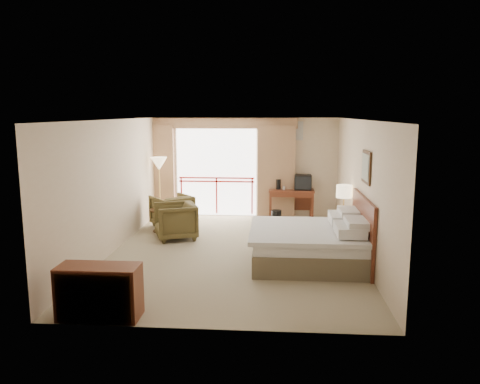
# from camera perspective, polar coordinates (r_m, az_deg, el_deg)

# --- Properties ---
(floor) EXTENTS (7.00, 7.00, 0.00)m
(floor) POSITION_cam_1_polar(r_m,az_deg,el_deg) (9.72, -0.64, -7.31)
(floor) COLOR gray
(floor) RESTS_ON ground
(ceiling) EXTENTS (7.00, 7.00, 0.00)m
(ceiling) POSITION_cam_1_polar(r_m,az_deg,el_deg) (9.29, -0.67, 8.82)
(ceiling) COLOR white
(ceiling) RESTS_ON wall_back
(wall_back) EXTENTS (5.00, 0.00, 5.00)m
(wall_back) POSITION_cam_1_polar(r_m,az_deg,el_deg) (12.87, 0.66, 3.04)
(wall_back) COLOR beige
(wall_back) RESTS_ON ground
(wall_front) EXTENTS (5.00, 0.00, 5.00)m
(wall_front) POSITION_cam_1_polar(r_m,az_deg,el_deg) (6.00, -3.49, -4.72)
(wall_front) COLOR beige
(wall_front) RESTS_ON ground
(wall_left) EXTENTS (0.00, 7.00, 7.00)m
(wall_left) POSITION_cam_1_polar(r_m,az_deg,el_deg) (9.94, -15.17, 0.72)
(wall_left) COLOR beige
(wall_left) RESTS_ON ground
(wall_right) EXTENTS (0.00, 7.00, 7.00)m
(wall_right) POSITION_cam_1_polar(r_m,az_deg,el_deg) (9.53, 14.49, 0.38)
(wall_right) COLOR beige
(wall_right) RESTS_ON ground
(balcony_door) EXTENTS (2.40, 0.00, 2.40)m
(balcony_door) POSITION_cam_1_polar(r_m,az_deg,el_deg) (12.94, -2.88, 2.40)
(balcony_door) COLOR white
(balcony_door) RESTS_ON wall_back
(balcony_railing) EXTENTS (2.09, 0.03, 1.02)m
(balcony_railing) POSITION_cam_1_polar(r_m,az_deg,el_deg) (12.98, -2.88, 0.69)
(balcony_railing) COLOR red
(balcony_railing) RESTS_ON wall_back
(curtain_left) EXTENTS (1.00, 0.26, 2.50)m
(curtain_left) POSITION_cam_1_polar(r_m,az_deg,el_deg) (13.12, -10.14, 2.57)
(curtain_left) COLOR #936A4B
(curtain_left) RESTS_ON wall_back
(curtain_right) EXTENTS (1.00, 0.26, 2.50)m
(curtain_right) POSITION_cam_1_polar(r_m,az_deg,el_deg) (12.71, 4.45, 2.47)
(curtain_right) COLOR #936A4B
(curtain_right) RESTS_ON wall_back
(valance) EXTENTS (4.40, 0.22, 0.28)m
(valance) POSITION_cam_1_polar(r_m,az_deg,el_deg) (12.74, -2.99, 8.37)
(valance) COLOR #936A4B
(valance) RESTS_ON wall_back
(hvac_vent) EXTENTS (0.50, 0.04, 0.50)m
(hvac_vent) POSITION_cam_1_polar(r_m,az_deg,el_deg) (12.75, 6.55, 7.42)
(hvac_vent) COLOR silver
(hvac_vent) RESTS_ON wall_back
(bed) EXTENTS (2.13, 2.06, 0.97)m
(bed) POSITION_cam_1_polar(r_m,az_deg,el_deg) (9.03, 8.59, -6.26)
(bed) COLOR brown
(bed) RESTS_ON floor
(headboard) EXTENTS (0.06, 2.10, 1.30)m
(headboard) POSITION_cam_1_polar(r_m,az_deg,el_deg) (9.09, 14.72, -4.59)
(headboard) COLOR #572517
(headboard) RESTS_ON wall_right
(framed_art) EXTENTS (0.04, 0.72, 0.60)m
(framed_art) POSITION_cam_1_polar(r_m,az_deg,el_deg) (8.88, 15.12, 2.94)
(framed_art) COLOR black
(framed_art) RESTS_ON wall_right
(nightstand) EXTENTS (0.49, 0.57, 0.67)m
(nightstand) POSITION_cam_1_polar(r_m,az_deg,el_deg) (10.53, 12.45, -4.32)
(nightstand) COLOR #572517
(nightstand) RESTS_ON floor
(table_lamp) EXTENTS (0.34, 0.34, 0.59)m
(table_lamp) POSITION_cam_1_polar(r_m,az_deg,el_deg) (10.41, 12.57, 0.01)
(table_lamp) COLOR tan
(table_lamp) RESTS_ON nightstand
(phone) EXTENTS (0.18, 0.15, 0.07)m
(phone) POSITION_cam_1_polar(r_m,az_deg,el_deg) (10.29, 12.36, -2.51)
(phone) COLOR black
(phone) RESTS_ON nightstand
(desk) EXTENTS (1.21, 0.58, 0.79)m
(desk) POSITION_cam_1_polar(r_m,az_deg,el_deg) (12.74, 6.25, -0.43)
(desk) COLOR #572517
(desk) RESTS_ON floor
(tv) EXTENTS (0.45, 0.36, 0.41)m
(tv) POSITION_cam_1_polar(r_m,az_deg,el_deg) (12.63, 7.65, 1.19)
(tv) COLOR black
(tv) RESTS_ON desk
(coffee_maker) EXTENTS (0.15, 0.15, 0.28)m
(coffee_maker) POSITION_cam_1_polar(r_m,az_deg,el_deg) (12.63, 4.70, 0.93)
(coffee_maker) COLOR black
(coffee_maker) RESTS_ON desk
(cup) EXTENTS (0.09, 0.09, 0.10)m
(cup) POSITION_cam_1_polar(r_m,az_deg,el_deg) (12.59, 5.38, 0.49)
(cup) COLOR white
(cup) RESTS_ON desk
(wastebasket) EXTENTS (0.30, 0.30, 0.33)m
(wastebasket) POSITION_cam_1_polar(r_m,az_deg,el_deg) (12.20, 4.45, -3.00)
(wastebasket) COLOR black
(wastebasket) RESTS_ON floor
(armchair_far) EXTENTS (1.23, 1.24, 0.81)m
(armchair_far) POSITION_cam_1_polar(r_m,az_deg,el_deg) (11.92, -8.25, -4.20)
(armchair_far) COLOR #473B1C
(armchair_far) RESTS_ON floor
(armchair_near) EXTENTS (1.15, 1.14, 0.82)m
(armchair_near) POSITION_cam_1_polar(r_m,az_deg,el_deg) (10.81, -7.82, -5.64)
(armchair_near) COLOR #473B1C
(armchair_near) RESTS_ON floor
(side_table) EXTENTS (0.50, 0.50, 0.55)m
(side_table) POSITION_cam_1_polar(r_m,az_deg,el_deg) (11.38, -9.71, -2.96)
(side_table) COLOR black
(side_table) RESTS_ON floor
(book) EXTENTS (0.22, 0.27, 0.02)m
(book) POSITION_cam_1_polar(r_m,az_deg,el_deg) (11.34, -9.73, -2.09)
(book) COLOR white
(book) RESTS_ON side_table
(floor_lamp) EXTENTS (0.43, 0.43, 1.68)m
(floor_lamp) POSITION_cam_1_polar(r_m,az_deg,el_deg) (12.46, -9.85, 3.13)
(floor_lamp) COLOR tan
(floor_lamp) RESTS_ON floor
(dresser) EXTENTS (1.13, 0.48, 0.75)m
(dresser) POSITION_cam_1_polar(r_m,az_deg,el_deg) (6.93, -16.79, -11.57)
(dresser) COLOR #572517
(dresser) RESTS_ON floor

